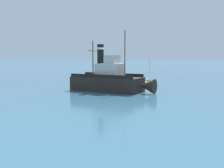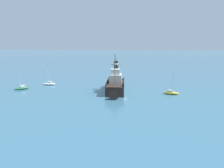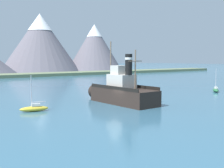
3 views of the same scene
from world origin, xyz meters
TOP-DOWN VIEW (x-y plane):
  - ground_plane at (0.00, 0.00)m, footprint 600.00×600.00m
  - old_tugboat at (1.75, 2.08)m, footprint 4.84×14.51m
  - sailboat_yellow at (-12.13, 3.26)m, footprint 3.95×1.90m

SIDE VIEW (x-z plane):
  - ground_plane at x=0.00m, z-range 0.00..0.00m
  - sailboat_yellow at x=-12.13m, z-range -2.02..2.88m
  - old_tugboat at x=1.75m, z-range -3.12..6.78m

